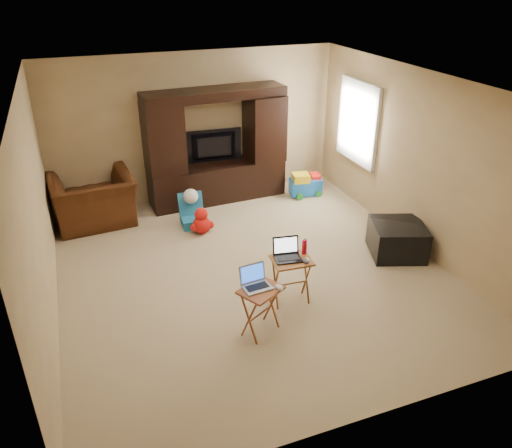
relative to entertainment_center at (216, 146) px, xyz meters
name	(u,v)px	position (x,y,z in m)	size (l,w,h in m)	color
floor	(251,269)	(-0.26, -2.42, -0.97)	(5.50, 5.50, 0.00)	#CFB48F
ceiling	(250,84)	(-0.26, -2.42, 1.53)	(5.50, 5.50, 0.00)	silver
wall_back	(195,127)	(-0.26, 0.33, 0.28)	(5.00, 5.00, 0.00)	tan
wall_front	(369,311)	(-0.26, -5.17, 0.28)	(5.00, 5.00, 0.00)	tan
wall_left	(37,217)	(-2.76, -2.42, 0.28)	(5.50, 5.50, 0.00)	tan
wall_right	(416,161)	(2.24, -2.42, 0.28)	(5.50, 5.50, 0.00)	tan
window_pane	(359,122)	(2.22, -0.87, 0.43)	(1.20, 1.20, 0.00)	white
window_frame	(358,122)	(2.20, -0.87, 0.43)	(0.06, 1.14, 1.34)	white
entertainment_center	(216,146)	(0.00, 0.00, 0.00)	(2.37, 0.59, 1.94)	black
television	(215,147)	(0.00, 0.09, -0.04)	(0.98, 0.13, 0.57)	black
recliner	(94,201)	(-2.11, -0.24, -0.57)	(1.24, 1.08, 0.80)	#47220F
child_rocker	(193,211)	(-0.66, -0.87, -0.71)	(0.39, 0.44, 0.52)	#196089
plush_toy	(202,221)	(-0.61, -1.16, -0.75)	(0.39, 0.32, 0.43)	red
push_toy	(306,184)	(1.53, -0.41, -0.75)	(0.57, 0.41, 0.43)	blue
ottoman	(397,239)	(1.85, -2.75, -0.74)	(0.72, 0.72, 0.46)	black
tray_table_left	(261,311)	(-0.61, -3.68, -0.68)	(0.45, 0.36, 0.58)	#A04C26
tray_table_right	(291,281)	(-0.05, -3.27, -0.67)	(0.46, 0.37, 0.60)	#A46727
laptop_left	(257,279)	(-0.64, -3.65, -0.27)	(0.30, 0.25, 0.24)	#A3A3A7
laptop_right	(288,251)	(-0.09, -3.25, -0.25)	(0.31, 0.26, 0.24)	black
mouse_left	(279,287)	(-0.42, -3.75, -0.37)	(0.07, 0.12, 0.05)	silver
mouse_right	(306,261)	(0.08, -3.39, -0.34)	(0.08, 0.12, 0.05)	#404045
water_bottle	(304,247)	(0.15, -3.19, -0.27)	(0.06, 0.06, 0.19)	red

